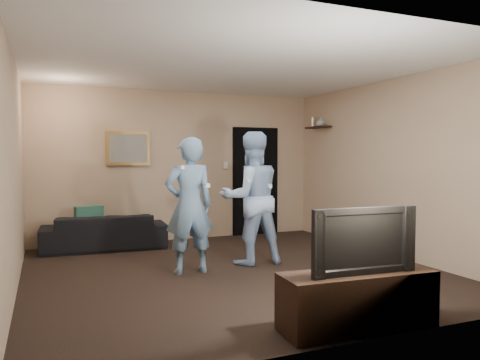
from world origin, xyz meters
name	(u,v)px	position (x,y,z in m)	size (l,w,h in m)	color
ground	(233,271)	(0.00, 0.00, 0.00)	(5.00, 5.00, 0.00)	black
ceiling	(232,66)	(0.00, 0.00, 2.60)	(5.00, 5.00, 0.04)	silver
wall_back	(180,166)	(0.00, 2.50, 1.30)	(5.00, 0.04, 2.60)	tan
wall_front	(353,179)	(0.00, -2.50, 1.30)	(5.00, 0.04, 2.60)	tan
wall_left	(14,172)	(-2.50, 0.00, 1.30)	(0.04, 5.00, 2.60)	tan
wall_right	(390,168)	(2.50, 0.00, 1.30)	(0.04, 5.00, 2.60)	tan
sofa	(104,232)	(-1.34, 2.10, 0.28)	(1.90, 0.74, 0.55)	black
throw_pillow	(89,220)	(-1.57, 2.10, 0.48)	(0.43, 0.14, 0.43)	#17473A
painting_frame	(128,148)	(-0.90, 2.48, 1.60)	(0.72, 0.05, 0.57)	olive
painting_canvas	(128,148)	(-0.90, 2.45, 1.60)	(0.62, 0.01, 0.47)	slate
doorway	(255,181)	(1.45, 2.47, 1.00)	(0.90, 0.06, 2.00)	black
light_switch	(225,165)	(0.85, 2.48, 1.30)	(0.08, 0.02, 0.12)	silver
wall_shelf	(318,127)	(2.39, 1.80, 1.99)	(0.20, 0.60, 0.03)	black
shelf_vase	(321,122)	(2.39, 1.72, 2.08)	(0.15, 0.15, 0.16)	#B4B4B9
shelf_figurine	(313,122)	(2.39, 1.99, 2.09)	(0.06, 0.06, 0.18)	silver
tv_console	(358,300)	(0.24, -2.26, 0.25)	(1.35, 0.43, 0.48)	black
television	(358,239)	(0.24, -2.26, 0.77)	(0.97, 0.13, 0.56)	black
wii_player_left	(189,205)	(-0.53, 0.14, 0.85)	(0.63, 0.50, 1.71)	#6990B6
wii_player_right	(251,198)	(0.39, 0.30, 0.90)	(0.91, 0.72, 1.80)	#9CBBE3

